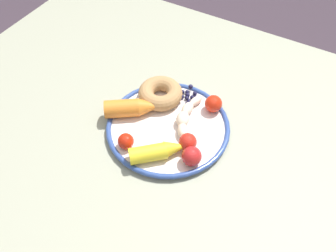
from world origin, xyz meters
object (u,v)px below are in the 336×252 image
Objects in this scene: carrot_orange at (133,108)px; tomato_near at (126,141)px; tomato_extra at (192,156)px; dining_table at (175,146)px; tomato_far at (213,104)px; plate at (168,127)px; donut at (160,93)px; tomato_mid at (188,142)px; blueberry_pile at (188,96)px; carrot_yellow at (159,151)px; banana at (186,120)px.

carrot_orange reaches higher than tomato_near.
carrot_orange and tomato_extra have the same top height.
dining_table is 0.17m from tomato_extra.
tomato_far reaches higher than tomato_near.
donut is (-0.06, 0.07, 0.02)m from plate.
carrot_orange is 0.16m from tomato_mid.
tomato_mid is at bearing -25.91° from plate.
tomato_far is 0.97× the size of tomato_extra.
blueberry_pile is 1.48× the size of tomato_far.
dining_table is 4.37× the size of plate.
carrot_orange is at bearing 162.84° from tomato_extra.
tomato_mid is 0.13m from tomato_far.
blueberry_pile is at bearing 176.62° from tomato_far.
plate is 0.09m from carrot_yellow.
carrot_yellow is at bearing -164.04° from tomato_extra.
carrot_yellow is 0.07m from tomato_mid.
dining_table is 9.42× the size of carrot_orange.
carrot_yellow is 0.17m from donut.
banana is 0.11m from tomato_extra.
carrot_yellow is at bearing -81.37° from dining_table.
tomato_extra is at bearing -50.65° from tomato_mid.
banana is 0.08m from tomato_far.
banana is at bearing 40.10° from plate.
tomato_mid is at bearing 27.95° from tomato_near.
banana is at bearing -23.36° from donut.
banana is at bearing 123.29° from tomato_extra.
tomato_extra reaches higher than donut.
donut is (-0.07, 0.04, 0.12)m from dining_table.
tomato_far reaches higher than banana.
carrot_orange is 3.10× the size of tomato_extra.
banana is 0.10m from donut.
tomato_far is at bearing 89.87° from tomato_mid.
dining_table is at bearing -170.40° from banana.
carrot_orange is at bearing -162.64° from dining_table.
tomato_extra is (0.09, -0.16, 0.01)m from blueberry_pile.
carrot_orange is at bearing -175.51° from plate.
donut is at bearing -166.93° from tomato_far.
tomato_far is at bearing 58.35° from tomato_near.
carrot_yellow is at bearing -33.64° from carrot_orange.
tomato_extra is (0.02, -0.03, 0.00)m from tomato_mid.
plate is at bearing 145.67° from tomato_extra.
plate is 0.08m from tomato_mid.
tomato_mid is (0.04, 0.05, 0.00)m from carrot_yellow.
dining_table is at bearing 136.51° from tomato_mid.
donut is 0.13m from tomato_far.
donut reaches higher than tomato_near.
banana is at bearing 9.60° from dining_table.
plate is 0.12m from tomato_far.
carrot_yellow is at bearing -94.41° from banana.
tomato_extra is at bearing -34.33° from plate.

